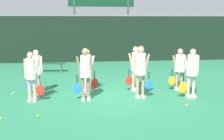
# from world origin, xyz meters

# --- Properties ---
(ground_plane) EXTENTS (140.00, 140.00, 0.00)m
(ground_plane) POSITION_xyz_m (0.00, 0.00, 0.00)
(ground_plane) COLOR #26724C
(fence_windscreen) EXTENTS (60.00, 0.08, 2.97)m
(fence_windscreen) POSITION_xyz_m (0.00, 7.75, 1.50)
(fence_windscreen) COLOR black
(fence_windscreen) RESTS_ON ground_plane
(scoreboard) EXTENTS (4.36, 0.15, 4.81)m
(scoreboard) POSITION_xyz_m (0.27, 8.77, 3.81)
(scoreboard) COLOR #515156
(scoreboard) RESTS_ON ground_plane
(bench_courtside) EXTENTS (1.94, 0.47, 0.47)m
(bench_courtside) POSITION_xyz_m (-2.92, 4.54, 0.41)
(bench_courtside) COLOR #19472D
(bench_courtside) RESTS_ON ground_plane
(player_0) EXTENTS (0.63, 0.34, 1.65)m
(player_0) POSITION_xyz_m (-2.65, -0.45, 0.96)
(player_0) COLOR tan
(player_0) RESTS_ON ground_plane
(player_1) EXTENTS (0.67, 0.38, 1.75)m
(player_1) POSITION_xyz_m (-0.90, -0.51, 1.04)
(player_1) COLOR #8C664C
(player_1) RESTS_ON ground_plane
(player_2) EXTENTS (0.67, 0.39, 1.80)m
(player_2) POSITION_xyz_m (0.98, -0.45, 1.08)
(player_2) COLOR tan
(player_2) RESTS_ON ground_plane
(player_3) EXTENTS (0.69, 0.39, 1.71)m
(player_3) POSITION_xyz_m (2.73, -0.59, 1.01)
(player_3) COLOR beige
(player_3) RESTS_ON ground_plane
(player_4) EXTENTS (0.61, 0.33, 1.62)m
(player_4) POSITION_xyz_m (-2.65, 0.47, 0.93)
(player_4) COLOR beige
(player_4) RESTS_ON ground_plane
(player_5) EXTENTS (0.64, 0.36, 1.63)m
(player_5) POSITION_xyz_m (-0.83, 0.49, 0.95)
(player_5) COLOR beige
(player_5) RESTS_ON ground_plane
(player_6) EXTENTS (0.60, 0.33, 1.69)m
(player_6) POSITION_xyz_m (0.98, 0.49, 0.99)
(player_6) COLOR tan
(player_6) RESTS_ON ground_plane
(player_7) EXTENTS (0.67, 0.39, 1.60)m
(player_7) POSITION_xyz_m (2.67, 0.40, 0.95)
(player_7) COLOR tan
(player_7) RESTS_ON ground_plane
(tennis_ball_0) EXTENTS (0.07, 0.07, 0.07)m
(tennis_ball_0) POSITION_xyz_m (-3.49, 0.55, 0.03)
(tennis_ball_0) COLOR #CCE033
(tennis_ball_0) RESTS_ON ground_plane
(tennis_ball_1) EXTENTS (0.07, 0.07, 0.07)m
(tennis_ball_1) POSITION_xyz_m (-3.20, -2.07, 0.03)
(tennis_ball_1) COLOR #CCE033
(tennis_ball_1) RESTS_ON ground_plane
(tennis_ball_2) EXTENTS (0.07, 0.07, 0.07)m
(tennis_ball_2) POSITION_xyz_m (-2.22, -1.99, 0.03)
(tennis_ball_2) COLOR #CCE033
(tennis_ball_2) RESTS_ON ground_plane
(tennis_ball_3) EXTENTS (0.06, 0.06, 0.06)m
(tennis_ball_3) POSITION_xyz_m (3.79, 1.61, 0.03)
(tennis_ball_3) COLOR #CCE033
(tennis_ball_3) RESTS_ON ground_plane
(tennis_ball_4) EXTENTS (0.07, 0.07, 0.07)m
(tennis_ball_4) POSITION_xyz_m (2.23, -1.50, 0.04)
(tennis_ball_4) COLOR #CCE033
(tennis_ball_4) RESTS_ON ground_plane
(tennis_ball_6) EXTENTS (0.07, 0.07, 0.07)m
(tennis_ball_6) POSITION_xyz_m (-3.52, 0.36, 0.04)
(tennis_ball_6) COLOR #CCE033
(tennis_ball_6) RESTS_ON ground_plane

